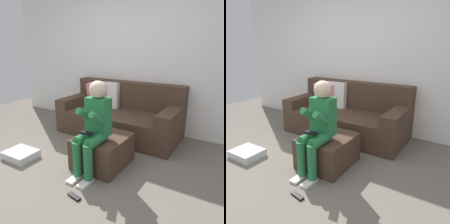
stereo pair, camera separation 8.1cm
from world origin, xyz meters
TOP-DOWN VIEW (x-y plane):
  - ground_plane at (0.00, 0.00)m, footprint 7.23×7.23m
  - wall_back at (0.00, 2.08)m, footprint 5.56×0.10m
  - couch_sectional at (0.03, 1.63)m, footprint 2.05×0.95m
  - ottoman at (0.37, 0.56)m, footprint 0.60×0.67m
  - person_seated at (0.37, 0.37)m, footprint 0.29×0.61m
  - storage_bin at (-0.69, 0.10)m, footprint 0.42×0.35m
  - remote_near_ottoman at (0.48, -0.16)m, footprint 0.17×0.08m

SIDE VIEW (x-z plane):
  - ground_plane at x=0.00m, z-range 0.00..0.00m
  - remote_near_ottoman at x=0.48m, z-range 0.00..0.02m
  - storage_bin at x=-0.69m, z-range 0.00..0.10m
  - ottoman at x=0.37m, z-range 0.00..0.39m
  - couch_sectional at x=0.03m, z-range -0.11..0.77m
  - person_seated at x=0.37m, z-range 0.05..1.16m
  - wall_back at x=0.00m, z-range 0.00..2.68m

